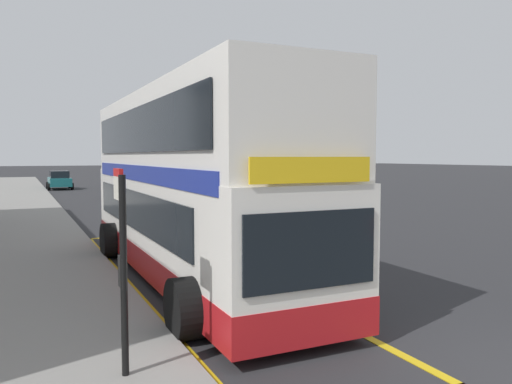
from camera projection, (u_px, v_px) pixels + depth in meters
name	position (u px, v px, depth m)	size (l,w,h in m)	color
ground_plane	(115.00, 198.00, 35.34)	(260.00, 260.00, 0.00)	#28282B
pavement_near	(4.00, 201.00, 32.35)	(6.00, 76.00, 0.14)	gray
double_decker_bus	(188.00, 191.00, 12.11)	(3.14, 11.35, 4.40)	white
bus_bay_markings	(188.00, 278.00, 12.06)	(2.95, 14.11, 0.01)	gold
bus_stop_sign	(122.00, 253.00, 6.36)	(0.09, 0.51, 2.61)	black
parked_car_black_kerbside	(151.00, 185.00, 36.48)	(2.09, 4.20, 1.62)	black
parked_car_teal_ahead	(59.00, 180.00, 44.46)	(2.09, 4.20, 1.62)	#196066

